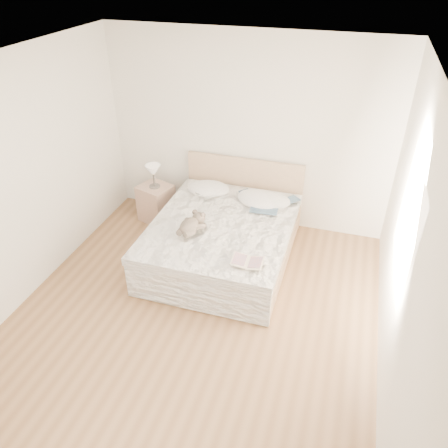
{
  "coord_description": "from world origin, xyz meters",
  "views": [
    {
      "loc": [
        1.39,
        -3.28,
        3.57
      ],
      "look_at": [
        0.04,
        1.05,
        0.62
      ],
      "focal_mm": 35.0,
      "sensor_mm": 36.0,
      "label": 1
    }
  ],
  "objects_px": {
    "bed": "(224,238)",
    "photo_book": "(204,193)",
    "teddy_bear": "(189,231)",
    "nightstand": "(156,203)",
    "table_lamp": "(153,171)",
    "childrens_book": "(247,262)"
  },
  "relations": [
    {
      "from": "teddy_bear",
      "to": "table_lamp",
      "type": "bearing_deg",
      "value": 144.13
    },
    {
      "from": "childrens_book",
      "to": "teddy_bear",
      "type": "xyz_separation_m",
      "value": [
        -0.81,
        0.36,
        0.02
      ]
    },
    {
      "from": "table_lamp",
      "to": "teddy_bear",
      "type": "height_order",
      "value": "table_lamp"
    },
    {
      "from": "table_lamp",
      "to": "teddy_bear",
      "type": "distance_m",
      "value": 1.42
    },
    {
      "from": "nightstand",
      "to": "childrens_book",
      "type": "height_order",
      "value": "childrens_book"
    },
    {
      "from": "table_lamp",
      "to": "nightstand",
      "type": "bearing_deg",
      "value": 119.54
    },
    {
      "from": "photo_book",
      "to": "teddy_bear",
      "type": "relative_size",
      "value": 0.88
    },
    {
      "from": "photo_book",
      "to": "teddy_bear",
      "type": "distance_m",
      "value": 0.97
    },
    {
      "from": "bed",
      "to": "childrens_book",
      "type": "height_order",
      "value": "bed"
    },
    {
      "from": "bed",
      "to": "table_lamp",
      "type": "height_order",
      "value": "bed"
    },
    {
      "from": "bed",
      "to": "nightstand",
      "type": "relative_size",
      "value": 3.83
    },
    {
      "from": "table_lamp",
      "to": "photo_book",
      "type": "distance_m",
      "value": 0.82
    },
    {
      "from": "photo_book",
      "to": "childrens_book",
      "type": "xyz_separation_m",
      "value": [
        0.96,
        -1.32,
        0.0
      ]
    },
    {
      "from": "bed",
      "to": "photo_book",
      "type": "height_order",
      "value": "bed"
    },
    {
      "from": "bed",
      "to": "photo_book",
      "type": "xyz_separation_m",
      "value": [
        -0.45,
        0.51,
        0.32
      ]
    },
    {
      "from": "teddy_bear",
      "to": "childrens_book",
      "type": "bearing_deg",
      "value": -11.85
    },
    {
      "from": "nightstand",
      "to": "teddy_bear",
      "type": "height_order",
      "value": "teddy_bear"
    },
    {
      "from": "nightstand",
      "to": "childrens_book",
      "type": "xyz_separation_m",
      "value": [
        1.77,
        -1.41,
        0.35
      ]
    },
    {
      "from": "bed",
      "to": "teddy_bear",
      "type": "distance_m",
      "value": 0.64
    },
    {
      "from": "nightstand",
      "to": "photo_book",
      "type": "distance_m",
      "value": 0.88
    },
    {
      "from": "bed",
      "to": "childrens_book",
      "type": "bearing_deg",
      "value": -57.36
    },
    {
      "from": "nightstand",
      "to": "bed",
      "type": "bearing_deg",
      "value": -25.96
    }
  ]
}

